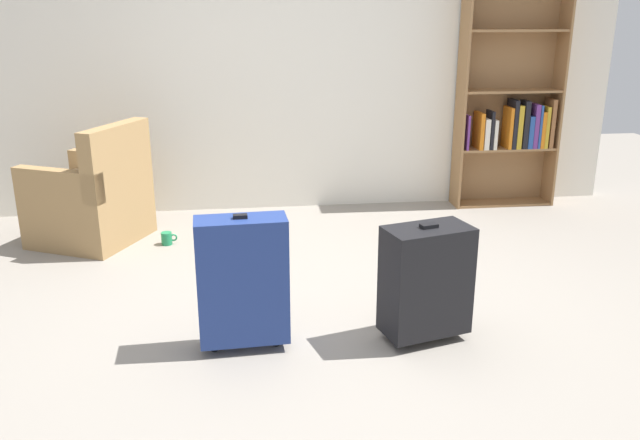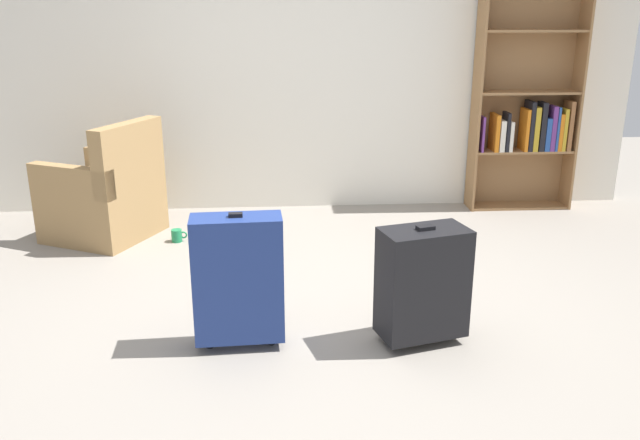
# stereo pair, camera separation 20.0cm
# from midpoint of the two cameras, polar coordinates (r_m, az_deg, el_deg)

# --- Properties ---
(ground_plane) EXTENTS (10.15, 10.15, 0.00)m
(ground_plane) POSITION_cam_midpoint_polar(r_m,az_deg,el_deg) (3.85, -2.09, -8.41)
(ground_plane) COLOR gray
(back_wall) EXTENTS (5.80, 0.10, 2.60)m
(back_wall) POSITION_cam_midpoint_polar(r_m,az_deg,el_deg) (5.69, -4.30, 13.92)
(back_wall) COLOR silver
(back_wall) RESTS_ON ground
(bookshelf) EXTENTS (0.88, 0.25, 2.00)m
(bookshelf) POSITION_cam_midpoint_polar(r_m,az_deg,el_deg) (6.00, 15.19, 9.85)
(bookshelf) COLOR olive
(bookshelf) RESTS_ON ground
(armchair) EXTENTS (0.94, 0.94, 0.90)m
(armchair) POSITION_cam_midpoint_polar(r_m,az_deg,el_deg) (5.26, -20.05, 1.59)
(armchair) COLOR #9E7A4C
(armchair) RESTS_ON ground
(mug) EXTENTS (0.12, 0.08, 0.10)m
(mug) POSITION_cam_midpoint_polar(r_m,az_deg,el_deg) (5.09, -14.17, -1.56)
(mug) COLOR #1E7F4C
(mug) RESTS_ON ground
(suitcase_navy_blue) EXTENTS (0.47, 0.22, 0.73)m
(suitcase_navy_blue) POSITION_cam_midpoint_polar(r_m,az_deg,el_deg) (3.40, -8.37, -5.22)
(suitcase_navy_blue) COLOR navy
(suitcase_navy_blue) RESTS_ON ground
(suitcase_black) EXTENTS (0.50, 0.36, 0.65)m
(suitcase_black) POSITION_cam_midpoint_polar(r_m,az_deg,el_deg) (3.50, 7.52, -5.19)
(suitcase_black) COLOR black
(suitcase_black) RESTS_ON ground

